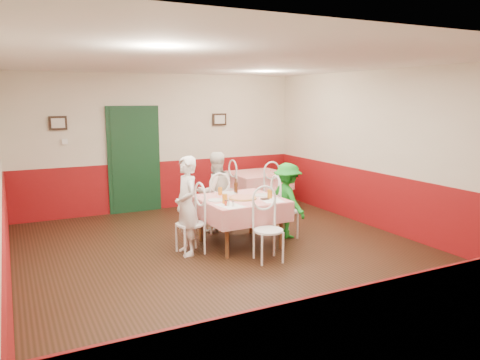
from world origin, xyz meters
name	(u,v)px	position (x,y,z in m)	size (l,w,h in m)	color
floor	(236,257)	(0.00, 0.00, 0.00)	(7.00, 7.00, 0.00)	black
ceiling	(235,62)	(0.00, 0.00, 2.80)	(7.00, 7.00, 0.00)	white
back_wall	(162,142)	(0.00, 3.50, 1.40)	(6.00, 0.10, 2.80)	beige
front_wall	(437,220)	(0.00, -3.50, 1.40)	(6.00, 0.10, 2.80)	beige
right_wall	(393,152)	(3.00, 0.00, 1.40)	(0.10, 7.00, 2.80)	beige
wainscot_back	(163,185)	(0.00, 3.48, 0.50)	(6.00, 0.03, 1.00)	maroon
wainscot_front	(427,329)	(0.00, -3.48, 0.50)	(6.00, 0.03, 1.00)	maroon
wainscot_left	(7,255)	(-2.98, 0.00, 0.50)	(0.03, 7.00, 1.00)	maroon
wainscot_right	(390,204)	(2.98, 0.00, 0.50)	(0.03, 7.00, 1.00)	maroon
door	(134,161)	(-0.60, 3.45, 1.05)	(0.96, 0.06, 2.10)	black
picture_left	(58,123)	(-2.00, 3.45, 1.85)	(0.32, 0.03, 0.26)	black
picture_right	(219,119)	(1.30, 3.45, 1.85)	(0.32, 0.03, 0.26)	black
thermostat	(65,142)	(-1.90, 3.45, 1.50)	(0.10, 0.03, 0.10)	white
main_table	(240,222)	(0.33, 0.51, 0.38)	(1.22, 1.22, 0.77)	red
second_table	(257,191)	(1.79, 2.59, 0.38)	(1.12, 1.12, 0.77)	red
chair_left	(190,224)	(-0.52, 0.48, 0.45)	(0.42, 0.42, 0.90)	white
chair_right	(285,211)	(1.18, 0.53, 0.45)	(0.42, 0.42, 0.90)	white
chair_far	(217,206)	(0.30, 1.36, 0.45)	(0.42, 0.42, 0.90)	white
chair_near	(268,231)	(0.36, -0.34, 0.45)	(0.42, 0.42, 0.90)	white
chair_second_a	(225,190)	(1.04, 2.59, 0.45)	(0.42, 0.42, 0.90)	white
chair_second_b	(276,194)	(1.79, 1.84, 0.45)	(0.42, 0.42, 0.90)	white
pizza	(243,198)	(0.34, 0.44, 0.77)	(0.43, 0.43, 0.03)	#B74723
plate_left	(216,200)	(-0.08, 0.51, 0.77)	(0.25, 0.25, 0.01)	white
plate_right	(262,195)	(0.73, 0.52, 0.77)	(0.25, 0.25, 0.01)	white
plate_far	(229,193)	(0.33, 0.91, 0.77)	(0.25, 0.25, 0.01)	white
glass_a	(225,199)	(-0.04, 0.27, 0.83)	(0.08, 0.08, 0.14)	#BF7219
glass_b	(270,194)	(0.74, 0.29, 0.83)	(0.08, 0.08, 0.14)	#BF7219
glass_c	(220,191)	(0.15, 0.88, 0.82)	(0.07, 0.07, 0.13)	#BF7219
beer_bottle	(236,187)	(0.44, 0.88, 0.87)	(0.06, 0.06, 0.22)	#381C0A
shaker_a	(228,203)	(-0.06, 0.10, 0.81)	(0.04, 0.04, 0.09)	silver
shaker_b	(233,204)	(-0.02, 0.03, 0.81)	(0.04, 0.04, 0.09)	silver
shaker_c	(226,203)	(-0.09, 0.13, 0.81)	(0.04, 0.04, 0.09)	#B23319
menu_left	(230,206)	(-0.04, 0.11, 0.76)	(0.30, 0.40, 0.00)	white
menu_right	(272,200)	(0.70, 0.16, 0.76)	(0.30, 0.40, 0.00)	white
wallet	(265,199)	(0.62, 0.23, 0.77)	(0.11, 0.09, 0.02)	black
diner_left	(187,206)	(-0.57, 0.48, 0.74)	(0.54, 0.35, 1.48)	gray
diner_far	(215,192)	(0.30, 1.41, 0.70)	(0.68, 0.53, 1.40)	gray
diner_right	(287,200)	(1.23, 0.54, 0.63)	(0.81, 0.47, 1.26)	gray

